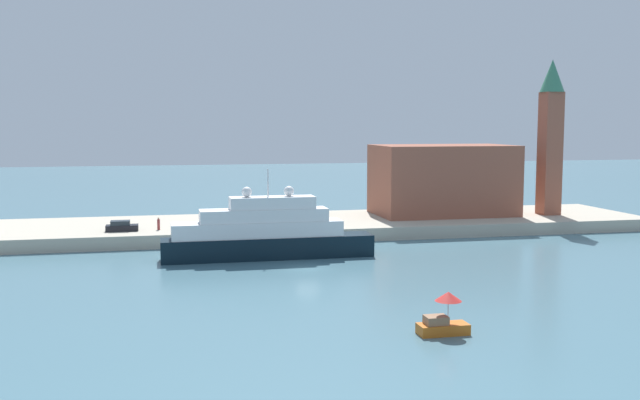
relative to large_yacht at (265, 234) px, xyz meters
The scene contains 9 objects.
ground 8.48m from the large_yacht, 64.68° to the right, with size 400.00×400.00×0.00m, color slate.
quay_dock 19.32m from the large_yacht, 79.77° to the left, with size 110.00×20.25×1.74m, color #B7AD99.
large_yacht is the anchor object (origin of this frame).
small_motorboat 34.13m from the large_yacht, 75.72° to the right, with size 3.75×1.98×3.18m.
harbor_building 36.96m from the large_yacht, 34.61° to the left, with size 20.38×12.09×10.50m, color #93513D.
bell_tower 50.33m from the large_yacht, 20.56° to the left, with size 3.63×3.63×23.24m.
parked_car 21.47m from the large_yacht, 140.77° to the left, with size 4.05×1.84×1.34m.
person_figure 18.08m from the large_yacht, 131.53° to the left, with size 0.36×0.36×1.63m.
mooring_bollard 13.32m from the large_yacht, 49.28° to the left, with size 0.50×0.50×0.63m, color black.
Camera 1 is at (-15.34, -74.85, 15.52)m, focal length 40.78 mm.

